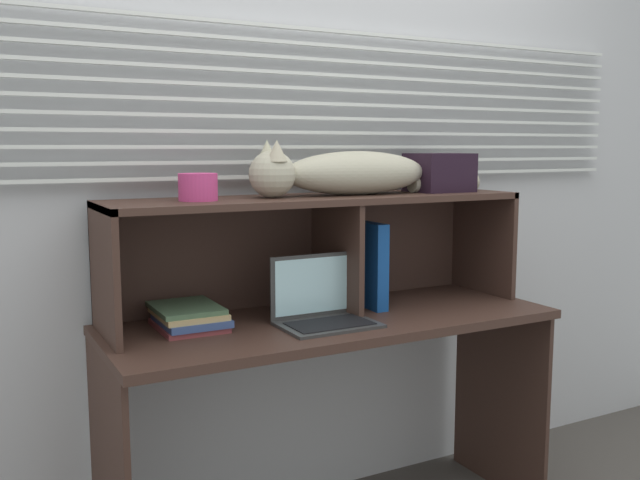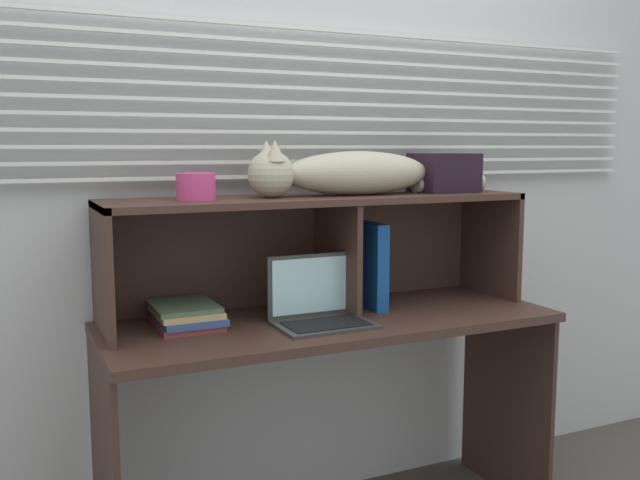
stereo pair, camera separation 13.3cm
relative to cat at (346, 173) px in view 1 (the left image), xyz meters
name	(u,v)px [view 1 (the left image)]	position (x,y,z in m)	size (l,w,h in m)	color
back_panel_with_blinds	(291,169)	(-0.10, 0.23, 0.01)	(4.40, 0.08, 2.50)	#B7B8BB
desk	(333,360)	(-0.10, -0.09, -0.62)	(1.51, 0.56, 0.77)	#3D2820
hutch_shelf_unit	(317,228)	(-0.09, 0.03, -0.19)	(1.46, 0.36, 0.40)	#3D2820
cat	(346,173)	(0.00, 0.00, 0.00)	(0.92, 0.18, 0.19)	#B1AB93
laptop	(322,309)	(-0.17, -0.15, -0.43)	(0.31, 0.21, 0.22)	#353535
binder_upright	(366,264)	(0.08, 0.00, -0.32)	(0.05, 0.22, 0.30)	#134491
book_stack	(189,317)	(-0.57, 0.00, -0.44)	(0.21, 0.26, 0.07)	brown
small_basket	(198,187)	(-0.53, 0.00, -0.03)	(0.12, 0.12, 0.08)	#C73B7B
storage_box	(439,173)	(0.40, 0.00, 0.00)	(0.21, 0.18, 0.14)	black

